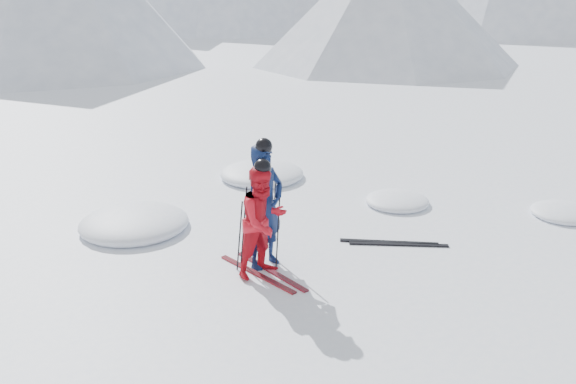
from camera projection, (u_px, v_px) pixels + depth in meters
name	position (u px, v px, depth m)	size (l,w,h in m)	color
ground	(400.00, 247.00, 10.45)	(160.00, 160.00, 0.00)	white
skier_blue	(265.00, 207.00, 9.48)	(0.72, 0.48, 1.99)	#0B1944
skier_red	(263.00, 221.00, 9.23)	(0.85, 0.66, 1.76)	red
pole_blue_left	(244.00, 226.00, 9.61)	(0.02, 0.02, 1.33)	black
pole_blue_right	(274.00, 219.00, 9.90)	(0.02, 0.02, 1.33)	black
pole_red_left	(240.00, 236.00, 9.43)	(0.02, 0.02, 1.17)	black
pole_red_right	(278.00, 232.00, 9.57)	(0.02, 0.02, 1.17)	black
ski_worn_left	(257.00, 274.00, 9.47)	(0.09, 1.70, 0.03)	black
ski_worn_right	(271.00, 271.00, 9.56)	(0.09, 1.70, 0.03)	black
ski_loose_a	(389.00, 242.00, 10.60)	(0.09, 1.70, 0.03)	black
ski_loose_b	(399.00, 244.00, 10.51)	(0.09, 1.70, 0.03)	black
snow_lumps	(258.00, 203.00, 12.46)	(9.38, 6.11, 0.44)	white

